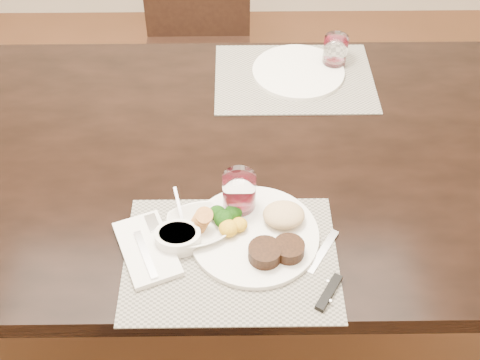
{
  "coord_description": "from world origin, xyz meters",
  "views": [
    {
      "loc": [
        0.14,
        -1.13,
        1.8
      ],
      "look_at": [
        0.16,
        -0.17,
        0.82
      ],
      "focal_mm": 45.0,
      "sensor_mm": 36.0,
      "label": 1
    }
  ],
  "objects_px": {
    "dinner_plate": "(260,233)",
    "steak_knife": "(327,282)",
    "wine_glass_near": "(239,195)",
    "chair_far": "(197,37)",
    "far_plate": "(298,72)",
    "cracker_bowl": "(197,227)"
  },
  "relations": [
    {
      "from": "dinner_plate",
      "to": "steak_knife",
      "type": "bearing_deg",
      "value": -21.8
    },
    {
      "from": "dinner_plate",
      "to": "wine_glass_near",
      "type": "xyz_separation_m",
      "value": [
        -0.05,
        0.09,
        0.03
      ]
    },
    {
      "from": "chair_far",
      "to": "far_plate",
      "type": "height_order",
      "value": "chair_far"
    },
    {
      "from": "dinner_plate",
      "to": "far_plate",
      "type": "relative_size",
      "value": 1.06
    },
    {
      "from": "dinner_plate",
      "to": "wine_glass_near",
      "type": "relative_size",
      "value": 2.75
    },
    {
      "from": "chair_far",
      "to": "cracker_bowl",
      "type": "xyz_separation_m",
      "value": [
        0.06,
        -1.2,
        0.27
      ]
    },
    {
      "from": "steak_knife",
      "to": "wine_glass_near",
      "type": "distance_m",
      "value": 0.28
    },
    {
      "from": "steak_knife",
      "to": "far_plate",
      "type": "distance_m",
      "value": 0.74
    },
    {
      "from": "wine_glass_near",
      "to": "far_plate",
      "type": "bearing_deg",
      "value": 71.38
    },
    {
      "from": "cracker_bowl",
      "to": "wine_glass_near",
      "type": "bearing_deg",
      "value": 36.38
    },
    {
      "from": "chair_far",
      "to": "cracker_bowl",
      "type": "bearing_deg",
      "value": -87.19
    },
    {
      "from": "dinner_plate",
      "to": "steak_knife",
      "type": "distance_m",
      "value": 0.18
    },
    {
      "from": "chair_far",
      "to": "far_plate",
      "type": "relative_size",
      "value": 3.33
    },
    {
      "from": "chair_far",
      "to": "steak_knife",
      "type": "distance_m",
      "value": 1.41
    },
    {
      "from": "dinner_plate",
      "to": "far_plate",
      "type": "xyz_separation_m",
      "value": [
        0.13,
        0.62,
        -0.01
      ]
    },
    {
      "from": "wine_glass_near",
      "to": "cracker_bowl",
      "type": "bearing_deg",
      "value": -143.62
    },
    {
      "from": "cracker_bowl",
      "to": "steak_knife",
      "type": "bearing_deg",
      "value": -27.09
    },
    {
      "from": "steak_knife",
      "to": "cracker_bowl",
      "type": "distance_m",
      "value": 0.31
    },
    {
      "from": "steak_knife",
      "to": "wine_glass_near",
      "type": "xyz_separation_m",
      "value": [
        -0.18,
        0.21,
        0.04
      ]
    },
    {
      "from": "steak_knife",
      "to": "far_plate",
      "type": "xyz_separation_m",
      "value": [
        -0.0,
        0.74,
        0.0
      ]
    },
    {
      "from": "chair_far",
      "to": "dinner_plate",
      "type": "xyz_separation_m",
      "value": [
        0.2,
        -1.22,
        0.27
      ]
    },
    {
      "from": "steak_knife",
      "to": "cracker_bowl",
      "type": "height_order",
      "value": "cracker_bowl"
    }
  ]
}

